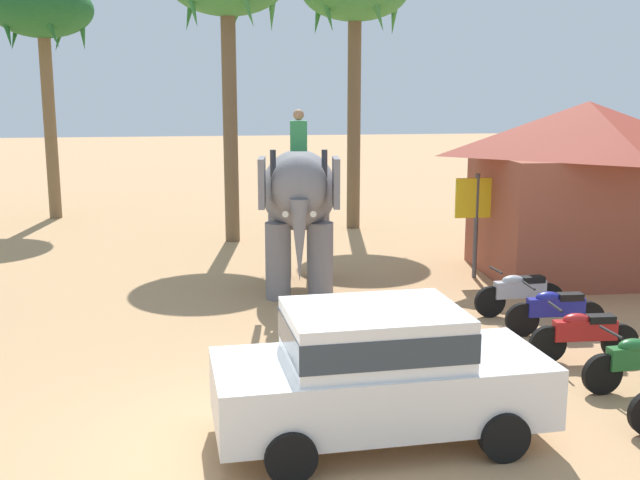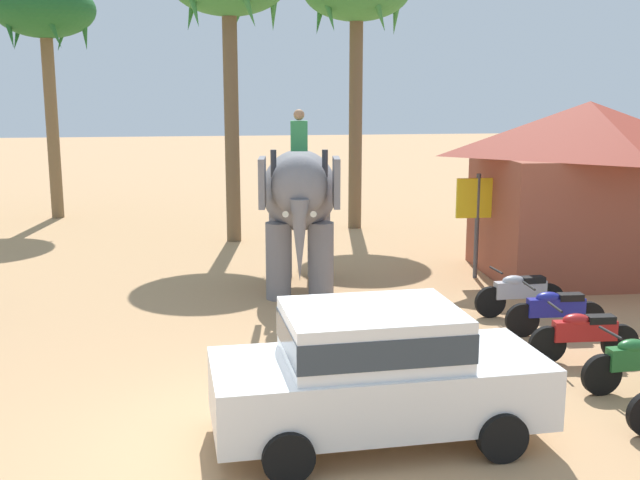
{
  "view_description": "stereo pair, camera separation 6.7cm",
  "coord_description": "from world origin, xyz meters",
  "px_view_note": "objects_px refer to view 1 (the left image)",
  "views": [
    {
      "loc": [
        -0.35,
        -8.95,
        4.35
      ],
      "look_at": [
        1.68,
        4.71,
        1.6
      ],
      "focal_mm": 43.71,
      "sensor_mm": 36.0,
      "label": 1
    },
    {
      "loc": [
        -0.29,
        -8.96,
        4.35
      ],
      "look_at": [
        1.68,
        4.71,
        1.6
      ],
      "focal_mm": 43.71,
      "sensor_mm": 36.0,
      "label": 2
    }
  ],
  "objects_px": {
    "motorcycle_mid_row": "(640,360)",
    "signboard_yellow": "(477,205)",
    "elephant_with_mahout": "(299,199)",
    "motorcycle_fourth_in_row": "(584,333)",
    "motorcycle_far_in_row": "(555,310)",
    "roadside_hut": "(584,184)",
    "car_sedan_foreground": "(378,369)",
    "palm_tree_behind_elephant": "(43,16)",
    "motorcycle_end_of_row": "(520,292)"
  },
  "relations": [
    {
      "from": "motorcycle_fourth_in_row",
      "to": "signboard_yellow",
      "type": "relative_size",
      "value": 0.75
    },
    {
      "from": "motorcycle_far_in_row",
      "to": "motorcycle_mid_row",
      "type": "bearing_deg",
      "value": -88.23
    },
    {
      "from": "motorcycle_mid_row",
      "to": "motorcycle_far_in_row",
      "type": "distance_m",
      "value": 2.61
    },
    {
      "from": "elephant_with_mahout",
      "to": "motorcycle_far_in_row",
      "type": "relative_size",
      "value": 2.2
    },
    {
      "from": "motorcycle_fourth_in_row",
      "to": "motorcycle_mid_row",
      "type": "bearing_deg",
      "value": -80.84
    },
    {
      "from": "motorcycle_end_of_row",
      "to": "roadside_hut",
      "type": "relative_size",
      "value": 0.35
    },
    {
      "from": "elephant_with_mahout",
      "to": "car_sedan_foreground",
      "type": "bearing_deg",
      "value": -89.36
    },
    {
      "from": "motorcycle_far_in_row",
      "to": "signboard_yellow",
      "type": "bearing_deg",
      "value": 89.55
    },
    {
      "from": "car_sedan_foreground",
      "to": "motorcycle_fourth_in_row",
      "type": "xyz_separation_m",
      "value": [
        3.88,
        2.26,
        -0.46
      ]
    },
    {
      "from": "motorcycle_mid_row",
      "to": "motorcycle_end_of_row",
      "type": "relative_size",
      "value": 1.0
    },
    {
      "from": "signboard_yellow",
      "to": "car_sedan_foreground",
      "type": "bearing_deg",
      "value": -117.24
    },
    {
      "from": "elephant_with_mahout",
      "to": "signboard_yellow",
      "type": "distance_m",
      "value": 4.17
    },
    {
      "from": "motorcycle_mid_row",
      "to": "car_sedan_foreground",
      "type": "bearing_deg",
      "value": -166.62
    },
    {
      "from": "motorcycle_mid_row",
      "to": "signboard_yellow",
      "type": "xyz_separation_m",
      "value": [
        -0.05,
        6.88,
        1.22
      ]
    },
    {
      "from": "motorcycle_fourth_in_row",
      "to": "palm_tree_behind_elephant",
      "type": "bearing_deg",
      "value": 124.95
    },
    {
      "from": "signboard_yellow",
      "to": "palm_tree_behind_elephant",
      "type": "bearing_deg",
      "value": 137.91
    },
    {
      "from": "roadside_hut",
      "to": "motorcycle_mid_row",
      "type": "bearing_deg",
      "value": -109.94
    },
    {
      "from": "roadside_hut",
      "to": "signboard_yellow",
      "type": "bearing_deg",
      "value": 178.49
    },
    {
      "from": "palm_tree_behind_elephant",
      "to": "motorcycle_mid_row",
      "type": "bearing_deg",
      "value": -56.66
    },
    {
      "from": "car_sedan_foreground",
      "to": "motorcycle_far_in_row",
      "type": "relative_size",
      "value": 2.32
    },
    {
      "from": "elephant_with_mahout",
      "to": "palm_tree_behind_elephant",
      "type": "xyz_separation_m",
      "value": [
        -6.92,
        10.49,
        4.53
      ]
    },
    {
      "from": "palm_tree_behind_elephant",
      "to": "signboard_yellow",
      "type": "bearing_deg",
      "value": -42.09
    },
    {
      "from": "motorcycle_mid_row",
      "to": "roadside_hut",
      "type": "distance_m",
      "value": 7.44
    },
    {
      "from": "motorcycle_fourth_in_row",
      "to": "motorcycle_end_of_row",
      "type": "bearing_deg",
      "value": 90.37
    },
    {
      "from": "car_sedan_foreground",
      "to": "motorcycle_far_in_row",
      "type": "xyz_separation_m",
      "value": [
        4.01,
        3.58,
        -0.46
      ]
    },
    {
      "from": "motorcycle_fourth_in_row",
      "to": "motorcycle_end_of_row",
      "type": "height_order",
      "value": "same"
    },
    {
      "from": "motorcycle_far_in_row",
      "to": "motorcycle_fourth_in_row",
      "type": "bearing_deg",
      "value": -95.48
    },
    {
      "from": "car_sedan_foreground",
      "to": "roadside_hut",
      "type": "bearing_deg",
      "value": 49.88
    },
    {
      "from": "car_sedan_foreground",
      "to": "motorcycle_end_of_row",
      "type": "distance_m",
      "value": 6.2
    },
    {
      "from": "palm_tree_behind_elephant",
      "to": "roadside_hut",
      "type": "bearing_deg",
      "value": -36.51
    },
    {
      "from": "palm_tree_behind_elephant",
      "to": "roadside_hut",
      "type": "height_order",
      "value": "palm_tree_behind_elephant"
    },
    {
      "from": "motorcycle_fourth_in_row",
      "to": "palm_tree_behind_elephant",
      "type": "distance_m",
      "value": 19.93
    },
    {
      "from": "elephant_with_mahout",
      "to": "motorcycle_fourth_in_row",
      "type": "xyz_separation_m",
      "value": [
        3.96,
        -5.07,
        -1.53
      ]
    },
    {
      "from": "elephant_with_mahout",
      "to": "motorcycle_end_of_row",
      "type": "height_order",
      "value": "elephant_with_mahout"
    },
    {
      "from": "motorcycle_fourth_in_row",
      "to": "palm_tree_behind_elephant",
      "type": "height_order",
      "value": "palm_tree_behind_elephant"
    },
    {
      "from": "elephant_with_mahout",
      "to": "palm_tree_behind_elephant",
      "type": "bearing_deg",
      "value": 123.39
    },
    {
      "from": "motorcycle_fourth_in_row",
      "to": "roadside_hut",
      "type": "xyz_separation_m",
      "value": [
        2.68,
        5.53,
        1.66
      ]
    },
    {
      "from": "motorcycle_mid_row",
      "to": "roadside_hut",
      "type": "relative_size",
      "value": 0.35
    },
    {
      "from": "elephant_with_mahout",
      "to": "signboard_yellow",
      "type": "xyz_separation_m",
      "value": [
        4.12,
        0.52,
        -0.3
      ]
    },
    {
      "from": "car_sedan_foreground",
      "to": "elephant_with_mahout",
      "type": "relative_size",
      "value": 1.06
    },
    {
      "from": "motorcycle_fourth_in_row",
      "to": "motorcycle_far_in_row",
      "type": "xyz_separation_m",
      "value": [
        0.13,
        1.32,
        0.0
      ]
    },
    {
      "from": "palm_tree_behind_elephant",
      "to": "motorcycle_fourth_in_row",
      "type": "bearing_deg",
      "value": -55.05
    },
    {
      "from": "car_sedan_foreground",
      "to": "signboard_yellow",
      "type": "height_order",
      "value": "signboard_yellow"
    },
    {
      "from": "motorcycle_mid_row",
      "to": "motorcycle_far_in_row",
      "type": "bearing_deg",
      "value": 91.77
    },
    {
      "from": "motorcycle_end_of_row",
      "to": "signboard_yellow",
      "type": "height_order",
      "value": "signboard_yellow"
    },
    {
      "from": "elephant_with_mahout",
      "to": "motorcycle_far_in_row",
      "type": "height_order",
      "value": "elephant_with_mahout"
    },
    {
      "from": "motorcycle_mid_row",
      "to": "roadside_hut",
      "type": "xyz_separation_m",
      "value": [
        2.47,
        6.81,
        1.66
      ]
    },
    {
      "from": "elephant_with_mahout",
      "to": "signboard_yellow",
      "type": "relative_size",
      "value": 1.65
    },
    {
      "from": "motorcycle_mid_row",
      "to": "roadside_hut",
      "type": "bearing_deg",
      "value": 70.06
    },
    {
      "from": "car_sedan_foreground",
      "to": "roadside_hut",
      "type": "height_order",
      "value": "roadside_hut"
    }
  ]
}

